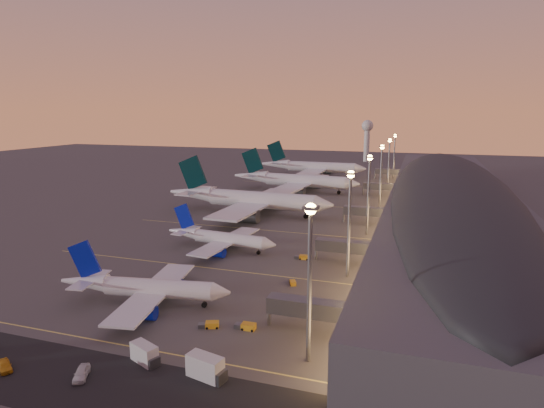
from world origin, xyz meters
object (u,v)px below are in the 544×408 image
at_px(airliner_wide_mid, 294,180).
at_px(catering_truck_b, 207,368).
at_px(baggage_tug_b, 246,326).
at_px(catering_truck_a, 145,354).
at_px(baggage_tug_a, 210,325).
at_px(service_van_b, 5,366).
at_px(baggage_tug_d, 293,282).
at_px(airliner_wide_near, 248,199).
at_px(airliner_wide_far, 312,167).
at_px(service_van_c, 81,373).
at_px(airliner_narrow_south, 144,288).
at_px(baggage_tug_c, 302,257).
at_px(airliner_narrow_north, 220,238).
at_px(radar_tower, 367,134).

xyz_separation_m(airliner_wide_mid, catering_truck_b, (30.71, -160.70, -3.79)).
height_order(baggage_tug_b, catering_truck_a, catering_truck_a).
xyz_separation_m(baggage_tug_a, catering_truck_a, (-4.42, -14.01, 0.91)).
bearing_deg(service_van_b, baggage_tug_d, -0.74).
height_order(airliner_wide_near, catering_truck_b, airliner_wide_near).
distance_m(airliner_wide_far, service_van_c, 223.78).
bearing_deg(airliner_wide_far, airliner_narrow_south, -86.46).
xyz_separation_m(airliner_wide_mid, baggage_tug_c, (30.33, -102.03, -4.90)).
height_order(baggage_tug_c, baggage_tug_d, baggage_tug_c).
relative_size(airliner_narrow_north, service_van_b, 8.32).
distance_m(catering_truck_a, baggage_tug_d, 41.73).
xyz_separation_m(baggage_tug_d, service_van_c, (-20.01, -46.22, 0.35)).
distance_m(airliner_narrow_north, service_van_b, 68.27).
height_order(airliner_narrow_south, airliner_wide_near, airliner_wide_near).
distance_m(airliner_wide_far, radar_tower, 96.16).
relative_size(baggage_tug_c, catering_truck_b, 0.60).
height_order(airliner_wide_far, baggage_tug_b, airliner_wide_far).
height_order(airliner_wide_near, catering_truck_a, airliner_wide_near).
bearing_deg(airliner_wide_near, airliner_narrow_south, -80.48).
xyz_separation_m(airliner_narrow_south, catering_truck_b, (24.33, -20.47, -1.78)).
height_order(airliner_wide_far, catering_truck_b, airliner_wide_far).
height_order(radar_tower, catering_truck_b, radar_tower).
bearing_deg(baggage_tug_b, airliner_wide_near, 110.51).
xyz_separation_m(airliner_wide_mid, catering_truck_a, (19.50, -159.87, -4.00)).
xyz_separation_m(airliner_narrow_south, baggage_tug_d, (26.35, 19.93, -2.98)).
xyz_separation_m(radar_tower, baggage_tug_d, (14.72, -268.96, -21.44)).
xyz_separation_m(catering_truck_b, service_van_b, (-30.75, -7.82, -0.91)).
bearing_deg(airliner_wide_far, baggage_tug_c, -77.25).
relative_size(airliner_narrow_north, airliner_wide_near, 0.51).
distance_m(airliner_wide_mid, airliner_wide_far, 56.73).
bearing_deg(service_van_b, catering_truck_a, -32.67).
relative_size(radar_tower, service_van_c, 7.06).
bearing_deg(baggage_tug_d, airliner_wide_near, -174.48).
xyz_separation_m(baggage_tug_c, catering_truck_a, (-10.83, -57.84, 0.90)).
relative_size(airliner_wide_near, service_van_c, 14.97).
xyz_separation_m(airliner_wide_far, radar_tower, (22.32, 92.09, 16.38)).
distance_m(baggage_tug_c, catering_truck_b, 58.68).
bearing_deg(catering_truck_a, catering_truck_b, 18.86).
distance_m(baggage_tug_d, service_van_b, 58.29).
height_order(airliner_narrow_north, airliner_wide_far, airliner_wide_far).
bearing_deg(radar_tower, airliner_wide_near, -96.16).
xyz_separation_m(airliner_wide_far, baggage_tug_a, (28.23, -202.42, -4.98)).
xyz_separation_m(radar_tower, baggage_tug_b, (12.55, -292.96, -21.34)).
height_order(service_van_b, service_van_c, service_van_c).
xyz_separation_m(airliner_narrow_south, service_van_b, (-6.42, -28.28, -2.69)).
xyz_separation_m(airliner_narrow_north, catering_truck_a, (14.03, -59.36, -1.84)).
xyz_separation_m(radar_tower, catering_truck_a, (1.49, -308.53, -20.45)).
relative_size(catering_truck_b, service_van_c, 1.43).
distance_m(airliner_narrow_south, baggage_tug_d, 33.17).
xyz_separation_m(radar_tower, catering_truck_b, (12.71, -309.35, -20.24)).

